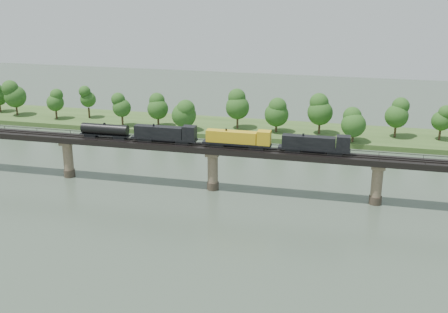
# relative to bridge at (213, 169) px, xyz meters

# --- Properties ---
(ground) EXTENTS (400.00, 400.00, 0.00)m
(ground) POSITION_rel_bridge_xyz_m (0.00, -30.00, -5.46)
(ground) COLOR #364537
(ground) RESTS_ON ground
(far_bank) EXTENTS (300.00, 24.00, 1.60)m
(far_bank) POSITION_rel_bridge_xyz_m (0.00, 55.00, -4.66)
(far_bank) COLOR #355321
(far_bank) RESTS_ON ground
(bridge) EXTENTS (236.00, 30.00, 11.50)m
(bridge) POSITION_rel_bridge_xyz_m (0.00, 0.00, 0.00)
(bridge) COLOR #473A2D
(bridge) RESTS_ON ground
(bridge_superstructure) EXTENTS (220.00, 4.90, 0.75)m
(bridge_superstructure) POSITION_rel_bridge_xyz_m (0.00, 0.00, 6.33)
(bridge_superstructure) COLOR black
(bridge_superstructure) RESTS_ON bridge
(far_treeline) EXTENTS (289.06, 17.54, 13.60)m
(far_treeline) POSITION_rel_bridge_xyz_m (-8.21, 50.52, 3.37)
(far_treeline) COLOR #382619
(far_treeline) RESTS_ON far_bank
(freight_train) EXTENTS (68.88, 2.68, 4.74)m
(freight_train) POSITION_rel_bridge_xyz_m (0.03, 0.00, 8.30)
(freight_train) COLOR black
(freight_train) RESTS_ON bridge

